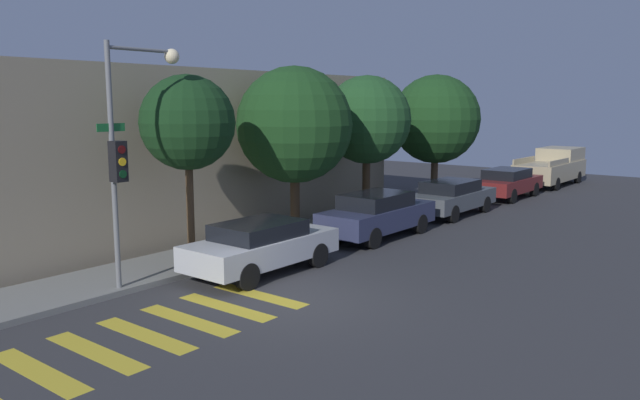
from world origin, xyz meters
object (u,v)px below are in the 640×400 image
Objects in this scene: tree_near_corner at (188,123)px; tree_behind_truck at (436,119)px; sedan_near_corner at (261,245)px; tree_midblock at (295,125)px; sedan_middle at (377,214)px; sedan_tail_of_row at (507,182)px; traffic_light_pole at (129,135)px; pickup_truck at (552,167)px; sedan_far_end at (451,197)px; tree_far_end at (367,120)px.

tree_behind_truck reaches higher than tree_near_corner.
sedan_near_corner is 0.78× the size of tree_midblock.
sedan_middle reaches higher than sedan_tail_of_row.
tree_near_corner reaches higher than sedan_tail_of_row.
traffic_light_pole is at bearing 156.28° from sedan_near_corner.
tree_midblock is at bearing 171.06° from sedan_tail_of_row.
pickup_truck is at bearing 0.00° from sedan_tail_of_row.
tree_midblock reaches higher than sedan_middle.
tree_near_corner is (2.26, 0.70, 0.20)m from traffic_light_pole.
sedan_middle is 3.90m from tree_midblock.
traffic_light_pole is 1.12× the size of tree_near_corner.
tree_midblock reaches higher than sedan_near_corner.
pickup_truck is 18.98m from tree_midblock.
sedan_middle is at bearing 180.00° from sedan_far_end.
tree_behind_truck is (7.48, 1.97, 2.84)m from sedan_middle.
tree_behind_truck is (5.24, -0.00, -0.08)m from tree_far_end.
sedan_far_end is (5.20, 0.00, -0.04)m from sedan_middle.
tree_midblock reaches higher than pickup_truck.
pickup_truck is at bearing 0.00° from sedan_far_end.
sedan_middle is 0.83× the size of tree_behind_truck.
tree_midblock is at bearing 164.19° from sedan_far_end.
sedan_far_end is 11.80m from tree_near_corner.
sedan_far_end is at bearing -180.00° from pickup_truck.
tree_midblock is (3.62, 1.97, 2.91)m from sedan_near_corner.
sedan_near_corner is at bearing -171.28° from tree_behind_truck.
pickup_truck is at bearing 0.00° from sedan_middle.
sedan_far_end is 0.85× the size of tree_far_end.
traffic_light_pole is 15.78m from tree_behind_truck.
tree_far_end is at bearing 0.00° from tree_midblock.
tree_far_end reaches higher than tree_near_corner.
tree_near_corner reaches higher than sedan_middle.
tree_behind_truck is at bearing 2.55° from traffic_light_pole.
tree_near_corner is (-11.23, 1.97, 3.07)m from sedan_far_end.
sedan_tail_of_row is (19.06, -1.27, -2.88)m from traffic_light_pole.
traffic_light_pole is 0.98× the size of pickup_truck.
sedan_near_corner is 0.80× the size of tree_far_end.
sedan_middle reaches higher than sedan_far_end.
traffic_light_pole is at bearing 177.11° from pickup_truck.
tree_far_end is (4.02, 0.00, 0.07)m from tree_midblock.
sedan_far_end is (10.59, 0.00, 0.01)m from sedan_near_corner.
sedan_near_corner is 0.84× the size of tree_near_corner.
traffic_light_pole reaches higher than tree_near_corner.
tree_behind_truck is (-9.43, 1.97, 2.67)m from pickup_truck.
sedan_near_corner is at bearing 180.00° from sedan_far_end.
sedan_far_end is at bearing -5.39° from traffic_light_pole.
tree_midblock is at bearing 173.97° from pickup_truck.
tree_near_corner is at bearing -180.00° from tree_midblock.
tree_near_corner is at bearing 170.02° from sedan_far_end.
sedan_tail_of_row is at bearing -180.00° from pickup_truck.
sedan_far_end is 0.78× the size of pickup_truck.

